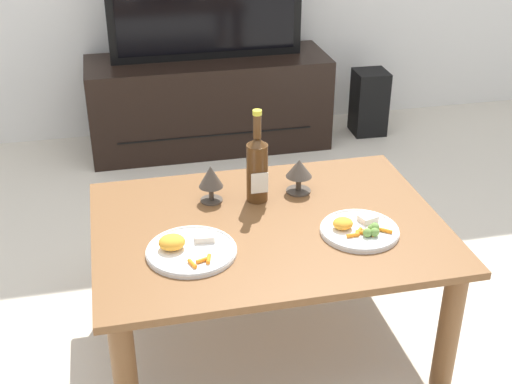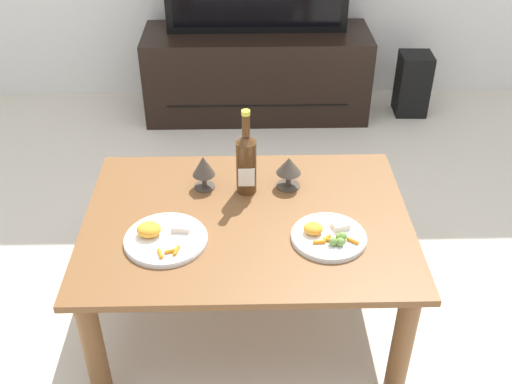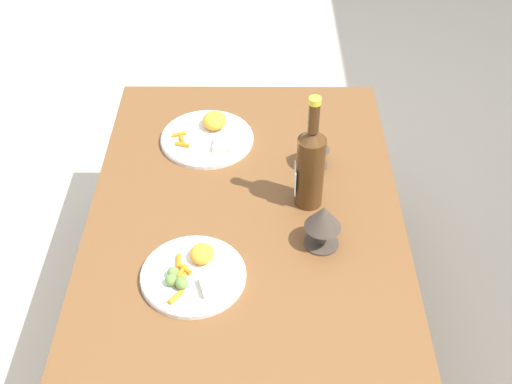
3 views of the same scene
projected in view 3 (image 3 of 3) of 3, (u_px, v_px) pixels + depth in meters
ground_plane at (247, 313)px, 2.08m from camera, size 6.40×6.40×0.00m
dining_table at (246, 223)px, 1.82m from camera, size 1.12×0.82×0.47m
wine_bottle at (310, 164)px, 1.68m from camera, size 0.07×0.08×0.33m
goblet_left at (316, 140)px, 1.82m from camera, size 0.08×0.08×0.13m
goblet_right at (323, 220)px, 1.60m from camera, size 0.09×0.09×0.12m
dinner_plate_left at (208, 136)px, 1.96m from camera, size 0.27×0.27×0.06m
dinner_plate_right at (193, 274)px, 1.56m from camera, size 0.25×0.25×0.05m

